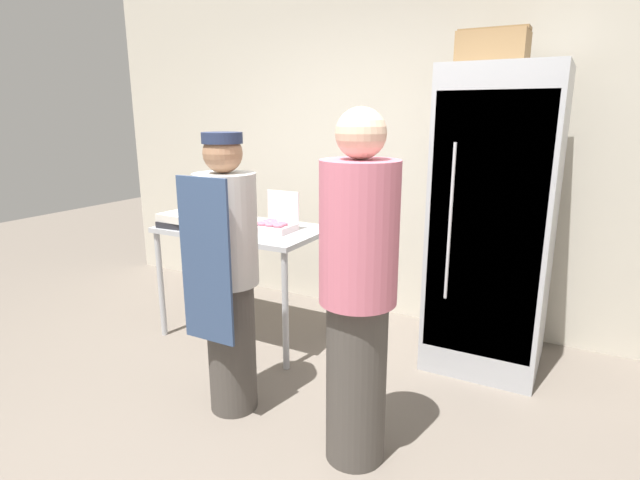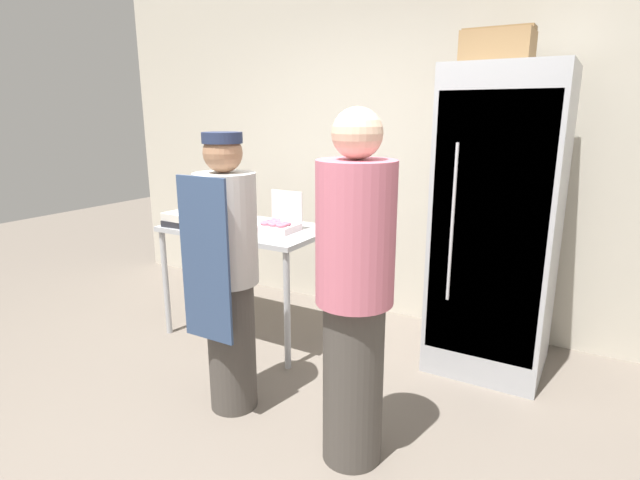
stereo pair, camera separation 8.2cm
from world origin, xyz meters
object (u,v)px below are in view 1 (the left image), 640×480
donut_box (275,224)px  person_customer (358,293)px  refrigerator (494,223)px  person_baker (228,273)px  binder_stack (182,220)px  blender_pitcher (224,210)px  cardboard_storage_box (493,48)px

donut_box → person_customer: size_ratio=0.16×
refrigerator → person_baker: refrigerator is taller
binder_stack → person_customer: bearing=-21.9°
blender_pitcher → person_baker: bearing=-50.3°
donut_box → cardboard_storage_box: cardboard_storage_box is taller
blender_pitcher → cardboard_storage_box: cardboard_storage_box is taller
refrigerator → cardboard_storage_box: 1.11m
donut_box → person_customer: (1.06, -0.91, -0.04)m
refrigerator → cardboard_storage_box: bearing=141.9°
donut_box → cardboard_storage_box: 1.85m
refrigerator → person_customer: 1.41m
cardboard_storage_box → person_customer: bearing=-100.3°
refrigerator → blender_pitcher: bearing=-168.3°
binder_stack → cardboard_storage_box: (2.03, 0.73, 1.17)m
refrigerator → person_baker: (-1.19, -1.30, -0.16)m
binder_stack → person_customer: person_customer is taller
binder_stack → refrigerator: bearing=16.6°
donut_box → person_baker: (0.25, -0.86, -0.08)m
person_baker → blender_pitcher: bearing=129.7°
refrigerator → cardboard_storage_box: cardboard_storage_box is taller
blender_pitcher → cardboard_storage_box: (1.82, 0.49, 1.12)m
refrigerator → person_baker: size_ratio=1.24×
blender_pitcher → refrigerator: bearing=11.7°
refrigerator → donut_box: refrigerator is taller
cardboard_storage_box → person_baker: size_ratio=0.27×
refrigerator → blender_pitcher: 1.97m
blender_pitcher → cardboard_storage_box: size_ratio=0.56×
person_customer → refrigerator: bearing=74.6°
blender_pitcher → person_customer: bearing=-31.4°
cardboard_storage_box → person_customer: size_ratio=0.25×
person_customer → blender_pitcher: bearing=148.6°
refrigerator → donut_box: size_ratio=7.13×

